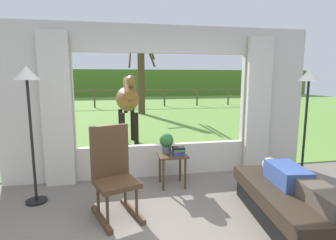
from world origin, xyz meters
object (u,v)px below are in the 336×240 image
at_px(reclining_person, 298,181).
at_px(floor_lamp_right, 308,93).
at_px(recliner_sofa, 293,204).
at_px(potted_plant, 166,142).
at_px(book_stack, 179,151).
at_px(floor_lamp_left, 28,94).
at_px(horse, 128,100).
at_px(rocking_chair, 113,172).
at_px(pasture_tree, 142,78).
at_px(side_table, 172,160).

bearing_deg(reclining_person, floor_lamp_right, 56.82).
distance_m(recliner_sofa, potted_plant, 1.95).
bearing_deg(book_stack, floor_lamp_left, -175.91).
bearing_deg(horse, floor_lamp_left, 62.01).
height_order(recliner_sofa, rocking_chair, rocking_chair).
bearing_deg(pasture_tree, floor_lamp_right, -79.15).
relative_size(reclining_person, floor_lamp_right, 0.79).
relative_size(rocking_chair, potted_plant, 3.50).
distance_m(potted_plant, pasture_tree, 8.54).
distance_m(rocking_chair, floor_lamp_left, 1.52).
relative_size(side_table, horse, 0.29).
bearing_deg(potted_plant, side_table, -36.87).
relative_size(side_table, book_stack, 2.65).
bearing_deg(side_table, pasture_tree, 87.83).
distance_m(reclining_person, rocking_chair, 2.18).
relative_size(rocking_chair, pasture_tree, 0.34).
xyz_separation_m(book_stack, floor_lamp_right, (1.94, -0.30, 0.89)).
xyz_separation_m(potted_plant, floor_lamp_right, (2.11, -0.42, 0.77)).
bearing_deg(floor_lamp_right, side_table, 169.90).
height_order(reclining_person, book_stack, book_stack).
relative_size(reclining_person, rocking_chair, 1.28).
distance_m(floor_lamp_right, pasture_tree, 9.07).
relative_size(recliner_sofa, potted_plant, 5.59).
relative_size(reclining_person, floor_lamp_left, 0.78).
bearing_deg(potted_plant, horse, 100.23).
height_order(reclining_person, potted_plant, potted_plant).
xyz_separation_m(reclining_person, pasture_tree, (-0.87, 9.92, 1.14)).
height_order(book_stack, pasture_tree, pasture_tree).
xyz_separation_m(rocking_chair, floor_lamp_right, (2.93, 0.38, 0.93)).
bearing_deg(rocking_chair, reclining_person, -37.19).
xyz_separation_m(side_table, pasture_tree, (0.32, 8.54, 1.24)).
relative_size(book_stack, floor_lamp_right, 0.11).
bearing_deg(side_table, floor_lamp_left, -173.86).
bearing_deg(floor_lamp_right, horse, 129.99).
relative_size(floor_lamp_left, floor_lamp_right, 1.01).
relative_size(potted_plant, floor_lamp_left, 0.17).
height_order(rocking_chair, potted_plant, rocking_chair).
relative_size(reclining_person, book_stack, 7.33).
bearing_deg(pasture_tree, book_stack, -91.57).
xyz_separation_m(book_stack, floor_lamp_left, (-2.05, -0.15, 0.91)).
relative_size(potted_plant, pasture_tree, 0.10).
height_order(floor_lamp_right, horse, floor_lamp_right).
bearing_deg(floor_lamp_left, recliner_sofa, -19.58).
bearing_deg(book_stack, rocking_chair, -145.47).
relative_size(recliner_sofa, pasture_tree, 0.55).
relative_size(floor_lamp_left, horse, 1.02).
height_order(potted_plant, floor_lamp_right, floor_lamp_right).
distance_m(recliner_sofa, floor_lamp_left, 3.58).
xyz_separation_m(floor_lamp_right, pasture_tree, (-1.71, 8.90, 0.19)).
height_order(recliner_sofa, side_table, side_table).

